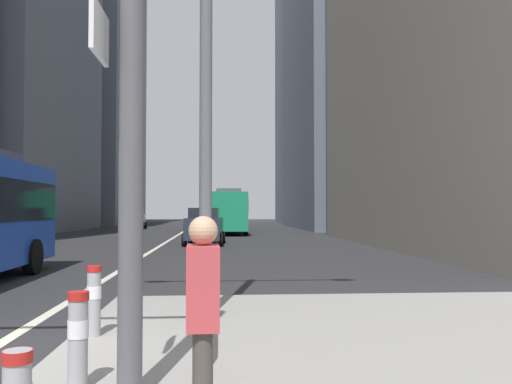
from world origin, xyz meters
TOP-DOWN VIEW (x-y plane):
  - ground_plane at (0.00, 20.00)m, footprint 160.00×160.00m
  - median_island at (5.50, -1.00)m, footprint 9.00×10.00m
  - lane_centre_line at (0.00, 30.00)m, footprint 0.20×80.00m
  - office_tower_left_far at (-16.00, 69.40)m, footprint 13.91×25.80m
  - office_tower_right_far at (17.00, 69.91)m, footprint 10.00×16.18m
  - city_bus_red_receding at (3.67, 35.23)m, footprint 2.82×10.86m
  - car_oncoming_mid at (-5.20, 46.19)m, footprint 2.21×4.41m
  - car_receding_near at (2.23, 21.65)m, footprint 2.21×4.33m
  - bollard_right at (1.65, -1.45)m, footprint 0.20×0.20m
  - bollard_back at (1.30, 0.71)m, footprint 0.20×0.20m
  - pedestrian_railing at (2.80, 0.66)m, footprint 0.06×3.54m
  - pedestrian_waiting at (2.84, -2.57)m, footprint 0.25×0.39m

SIDE VIEW (x-z plane):
  - ground_plane at x=0.00m, z-range 0.00..0.00m
  - lane_centre_line at x=0.00m, z-range 0.00..0.01m
  - median_island at x=5.50m, z-range 0.00..0.15m
  - bollard_right at x=1.65m, z-range 0.20..1.11m
  - bollard_back at x=1.30m, z-range 0.20..1.13m
  - pedestrian_railing at x=2.80m, z-range 0.36..1.34m
  - car_receding_near at x=2.23m, z-range 0.02..1.96m
  - car_oncoming_mid at x=-5.20m, z-range 0.02..1.96m
  - pedestrian_waiting at x=2.84m, z-range 0.23..1.86m
  - city_bus_red_receding at x=3.67m, z-range 0.14..3.54m
  - office_tower_left_far at x=-16.00m, z-range 0.00..41.42m
  - office_tower_right_far at x=17.00m, z-range 0.00..49.91m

